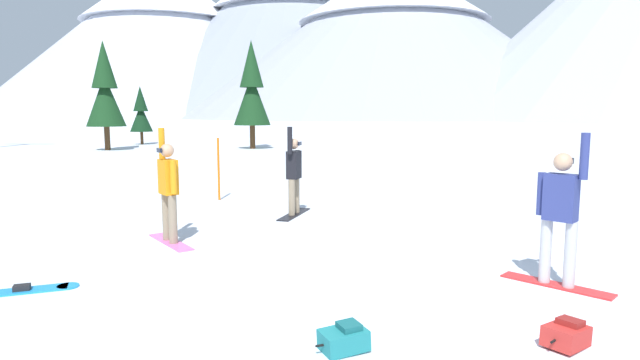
{
  "coord_description": "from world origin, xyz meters",
  "views": [
    {
      "loc": [
        -0.41,
        -6.92,
        2.34
      ],
      "look_at": [
        -0.73,
        3.46,
        1.0
      ],
      "focal_mm": 29.78,
      "sensor_mm": 36.0,
      "label": 1
    }
  ],
  "objects_px": {
    "backpack_red": "(566,335)",
    "snowboarder_background": "(294,174)",
    "pine_tree_tall": "(141,113)",
    "pine_tree_twin": "(105,91)",
    "snowboarder_foreground": "(560,214)",
    "backpack_teal": "(344,339)",
    "loose_snowboard_near_right": "(2,292)",
    "trail_marker_pole": "(219,169)",
    "pine_tree_leaning": "(252,90)",
    "snowboarder_midground": "(169,189)"
  },
  "relations": [
    {
      "from": "backpack_red",
      "to": "snowboarder_background",
      "type": "bearing_deg",
      "value": 115.82
    },
    {
      "from": "pine_tree_tall",
      "to": "pine_tree_twin",
      "type": "relative_size",
      "value": 0.63
    },
    {
      "from": "snowboarder_foreground",
      "to": "snowboarder_background",
      "type": "xyz_separation_m",
      "value": [
        -3.94,
        4.87,
        -0.04
      ]
    },
    {
      "from": "backpack_red",
      "to": "pine_tree_twin",
      "type": "bearing_deg",
      "value": 121.26
    },
    {
      "from": "snowboarder_background",
      "to": "backpack_red",
      "type": "relative_size",
      "value": 3.65
    },
    {
      "from": "snowboarder_background",
      "to": "backpack_teal",
      "type": "height_order",
      "value": "snowboarder_background"
    },
    {
      "from": "loose_snowboard_near_right",
      "to": "backpack_red",
      "type": "xyz_separation_m",
      "value": [
        6.63,
        -1.34,
        0.1
      ]
    },
    {
      "from": "snowboarder_foreground",
      "to": "trail_marker_pole",
      "type": "relative_size",
      "value": 1.25
    },
    {
      "from": "snowboarder_foreground",
      "to": "pine_tree_twin",
      "type": "xyz_separation_m",
      "value": [
        -17.0,
        25.02,
        2.6
      ]
    },
    {
      "from": "snowboarder_background",
      "to": "pine_tree_leaning",
      "type": "height_order",
      "value": "pine_tree_leaning"
    },
    {
      "from": "loose_snowboard_near_right",
      "to": "pine_tree_tall",
      "type": "relative_size",
      "value": 0.43
    },
    {
      "from": "backpack_teal",
      "to": "pine_tree_twin",
      "type": "distance_m",
      "value": 30.71
    },
    {
      "from": "backpack_red",
      "to": "pine_tree_tall",
      "type": "distance_m",
      "value": 36.68
    },
    {
      "from": "snowboarder_foreground",
      "to": "pine_tree_tall",
      "type": "distance_m",
      "value": 35.28
    },
    {
      "from": "loose_snowboard_near_right",
      "to": "pine_tree_leaning",
      "type": "height_order",
      "value": "pine_tree_leaning"
    },
    {
      "from": "backpack_teal",
      "to": "loose_snowboard_near_right",
      "type": "bearing_deg",
      "value": 161.2
    },
    {
      "from": "snowboarder_foreground",
      "to": "pine_tree_tall",
      "type": "bearing_deg",
      "value": 118.87
    },
    {
      "from": "snowboarder_midground",
      "to": "snowboarder_background",
      "type": "relative_size",
      "value": 1.02
    },
    {
      "from": "loose_snowboard_near_right",
      "to": "snowboarder_midground",
      "type": "bearing_deg",
      "value": 64.01
    },
    {
      "from": "backpack_red",
      "to": "snowboarder_midground",
      "type": "bearing_deg",
      "value": 142.27
    },
    {
      "from": "backpack_red",
      "to": "pine_tree_twin",
      "type": "relative_size",
      "value": 0.08
    },
    {
      "from": "loose_snowboard_near_right",
      "to": "pine_tree_leaning",
      "type": "bearing_deg",
      "value": 92.15
    },
    {
      "from": "loose_snowboard_near_right",
      "to": "trail_marker_pole",
      "type": "relative_size",
      "value": 1.09
    },
    {
      "from": "pine_tree_leaning",
      "to": "pine_tree_twin",
      "type": "xyz_separation_m",
      "value": [
        -8.68,
        -1.6,
        -0.1
      ]
    },
    {
      "from": "backpack_red",
      "to": "trail_marker_pole",
      "type": "distance_m",
      "value": 10.32
    },
    {
      "from": "snowboarder_foreground",
      "to": "pine_tree_twin",
      "type": "height_order",
      "value": "pine_tree_twin"
    },
    {
      "from": "backpack_red",
      "to": "pine_tree_leaning",
      "type": "height_order",
      "value": "pine_tree_leaning"
    },
    {
      "from": "snowboarder_midground",
      "to": "pine_tree_twin",
      "type": "relative_size",
      "value": 0.31
    },
    {
      "from": "backpack_teal",
      "to": "pine_tree_leaning",
      "type": "bearing_deg",
      "value": 100.72
    },
    {
      "from": "pine_tree_leaning",
      "to": "loose_snowboard_near_right",
      "type": "bearing_deg",
      "value": -87.85
    },
    {
      "from": "loose_snowboard_near_right",
      "to": "trail_marker_pole",
      "type": "xyz_separation_m",
      "value": [
        1.2,
        7.41,
        0.81
      ]
    },
    {
      "from": "backpack_red",
      "to": "snowboarder_foreground",
      "type": "bearing_deg",
      "value": 70.54
    },
    {
      "from": "snowboarder_background",
      "to": "loose_snowboard_near_right",
      "type": "bearing_deg",
      "value": -121.84
    },
    {
      "from": "snowboarder_midground",
      "to": "backpack_red",
      "type": "xyz_separation_m",
      "value": [
        5.29,
        -4.1,
        -0.85
      ]
    },
    {
      "from": "snowboarder_midground",
      "to": "pine_tree_tall",
      "type": "relative_size",
      "value": 0.49
    },
    {
      "from": "snowboarder_background",
      "to": "pine_tree_twin",
      "type": "xyz_separation_m",
      "value": [
        -13.06,
        20.14,
        2.65
      ]
    },
    {
      "from": "snowboarder_foreground",
      "to": "loose_snowboard_near_right",
      "type": "xyz_separation_m",
      "value": [
        -7.3,
        -0.54,
        -0.97
      ]
    },
    {
      "from": "snowboarder_midground",
      "to": "trail_marker_pole",
      "type": "xyz_separation_m",
      "value": [
        -0.14,
        4.65,
        -0.15
      ]
    },
    {
      "from": "snowboarder_midground",
      "to": "loose_snowboard_near_right",
      "type": "relative_size",
      "value": 1.13
    },
    {
      "from": "loose_snowboard_near_right",
      "to": "pine_tree_leaning",
      "type": "relative_size",
      "value": 0.27
    },
    {
      "from": "snowboarder_background",
      "to": "trail_marker_pole",
      "type": "bearing_deg",
      "value": 137.41
    },
    {
      "from": "backpack_red",
      "to": "pine_tree_twin",
      "type": "xyz_separation_m",
      "value": [
        -16.33,
        26.9,
        3.47
      ]
    },
    {
      "from": "snowboarder_foreground",
      "to": "trail_marker_pole",
      "type": "distance_m",
      "value": 9.18
    },
    {
      "from": "loose_snowboard_near_right",
      "to": "backpack_red",
      "type": "distance_m",
      "value": 6.77
    },
    {
      "from": "snowboarder_midground",
      "to": "pine_tree_twin",
      "type": "distance_m",
      "value": 25.47
    },
    {
      "from": "snowboarder_midground",
      "to": "pine_tree_leaning",
      "type": "distance_m",
      "value": 24.67
    },
    {
      "from": "pine_tree_leaning",
      "to": "snowboarder_background",
      "type": "bearing_deg",
      "value": -78.6
    },
    {
      "from": "snowboarder_foreground",
      "to": "pine_tree_tall",
      "type": "height_order",
      "value": "pine_tree_tall"
    },
    {
      "from": "loose_snowboard_near_right",
      "to": "pine_tree_twin",
      "type": "xyz_separation_m",
      "value": [
        -9.7,
        25.56,
        3.57
      ]
    },
    {
      "from": "snowboarder_foreground",
      "to": "pine_tree_leaning",
      "type": "relative_size",
      "value": 0.31
    }
  ]
}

